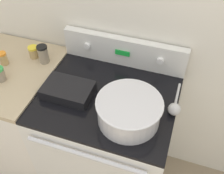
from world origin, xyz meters
name	(u,v)px	position (x,y,z in m)	size (l,w,h in m)	color
kitchen_wall	(128,16)	(0.00, 0.69, 1.25)	(8.00, 0.05, 2.50)	silver
stove_range	(108,143)	(0.00, 0.33, 0.48)	(0.77, 0.68, 0.95)	silver
control_panel	(124,51)	(0.00, 0.63, 1.05)	(0.77, 0.07, 0.19)	silver
side_counter	(25,118)	(-0.66, 0.33, 0.48)	(0.55, 0.65, 0.96)	silver
mixing_bowl	(129,110)	(0.16, 0.20, 1.03)	(0.33, 0.33, 0.13)	silver
casserole_dish	(68,90)	(-0.21, 0.27, 0.99)	(0.27, 0.18, 0.06)	black
ladle	(175,108)	(0.37, 0.33, 0.98)	(0.07, 0.26, 0.07)	#B7B7B7
spice_jar_black_cap	(43,54)	(-0.47, 0.47, 1.02)	(0.07, 0.07, 0.12)	gray
spice_jar_yellow_cap	(34,52)	(-0.56, 0.49, 1.00)	(0.06, 0.06, 0.08)	tan
spice_jar_green_cap	(0,74)	(-0.63, 0.24, 1.01)	(0.06, 0.06, 0.09)	gray
spice_jar_orange_cap	(3,58)	(-0.70, 0.37, 1.01)	(0.05, 0.05, 0.08)	tan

